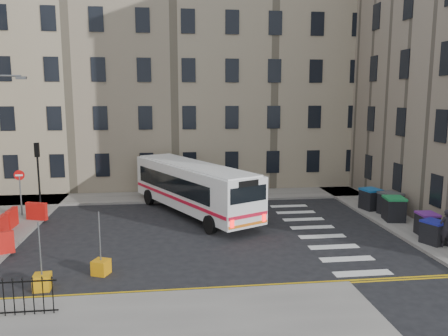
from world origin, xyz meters
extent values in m
plane|color=black|center=(0.00, 0.00, 0.00)|extent=(120.00, 120.00, 0.00)
cube|color=slate|center=(-6.00, 8.60, 0.07)|extent=(36.00, 3.20, 0.15)
cube|color=slate|center=(9.00, 4.00, 0.07)|extent=(2.40, 26.00, 0.15)
cube|color=gray|center=(-7.00, 15.50, 8.00)|extent=(38.00, 10.50, 16.00)
cylinder|color=black|center=(-12.00, 6.50, 1.75)|extent=(0.12, 0.12, 3.20)
cube|color=black|center=(-12.00, 6.50, 3.80)|extent=(0.28, 0.22, 0.90)
cylinder|color=#595B5E|center=(-12.50, 4.50, 1.35)|extent=(0.08, 0.08, 2.40)
cube|color=red|center=(-12.50, 4.50, 2.85)|extent=(0.60, 0.04, 0.60)
cube|color=red|center=(-12.20, 0.50, 0.65)|extent=(0.25, 1.25, 1.00)
cube|color=red|center=(-12.20, 2.00, 0.65)|extent=(0.25, 1.25, 1.00)
cube|color=red|center=(-11.30, 3.30, 0.65)|extent=(1.26, 0.66, 1.00)
cube|color=silver|center=(-2.33, 3.97, 1.77)|extent=(7.26, 11.04, 2.52)
cube|color=black|center=(-3.69, 3.85, 1.97)|extent=(4.06, 7.95, 1.01)
cube|color=black|center=(-1.42, 5.00, 1.97)|extent=(4.06, 7.95, 1.01)
cube|color=black|center=(-4.84, 8.93, 2.02)|extent=(2.01, 1.06, 1.11)
cube|color=black|center=(0.18, -0.99, 2.27)|extent=(2.01, 1.06, 0.81)
cube|color=red|center=(-3.47, 3.40, 1.16)|extent=(4.96, 9.74, 0.18)
cube|color=red|center=(-1.19, 4.55, 1.16)|extent=(4.96, 9.74, 0.18)
cube|color=#FF0C0C|center=(-0.71, -1.45, 0.91)|extent=(0.22, 0.14, 0.40)
cube|color=#FF0C0C|center=(1.09, -0.54, 0.91)|extent=(0.22, 0.14, 0.40)
cylinder|color=black|center=(-5.14, 6.73, 0.50)|extent=(0.71, 1.03, 1.01)
cylinder|color=black|center=(-2.89, 7.87, 0.50)|extent=(0.71, 1.03, 1.01)
cylinder|color=black|center=(-1.68, -0.11, 0.50)|extent=(0.71, 1.03, 1.01)
cylinder|color=black|center=(0.57, 1.03, 0.50)|extent=(0.71, 1.03, 1.01)
cube|color=black|center=(8.73, -3.32, 0.66)|extent=(1.16, 1.23, 1.02)
cube|color=navy|center=(8.73, -3.32, 1.22)|extent=(1.22, 1.29, 0.11)
cube|color=black|center=(9.17, -2.05, 0.67)|extent=(0.91, 1.04, 1.04)
cube|color=#5F227F|center=(9.17, -2.05, 1.24)|extent=(0.96, 1.09, 0.11)
cube|color=black|center=(8.85, 0.67, 0.76)|extent=(1.19, 1.32, 1.23)
cube|color=#1C7F41|center=(8.85, 0.67, 1.44)|extent=(1.25, 1.39, 0.13)
cube|color=black|center=(9.28, 1.92, 0.75)|extent=(1.28, 1.39, 1.21)
cube|color=#3B3B3D|center=(9.28, 1.92, 1.42)|extent=(1.35, 1.45, 0.13)
cube|color=black|center=(8.68, 3.24, 0.74)|extent=(1.20, 1.32, 1.18)
cube|color=#16528D|center=(8.68, 3.24, 1.39)|extent=(1.26, 1.38, 0.12)
imported|color=black|center=(8.99, -3.81, 1.06)|extent=(0.72, 0.54, 1.81)
cube|color=orange|center=(-6.52, -4.79, 0.30)|extent=(0.79, 0.79, 0.60)
cube|color=#CC890C|center=(-8.46, -6.00, 0.30)|extent=(0.63, 0.63, 0.60)
camera|label=1|loc=(-3.64, -21.97, 7.04)|focal=35.00mm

